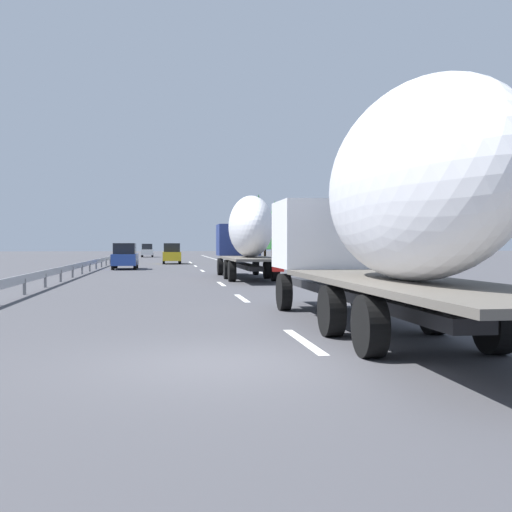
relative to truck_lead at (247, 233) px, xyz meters
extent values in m
plane|color=#424247|center=(16.03, 3.60, -2.48)|extent=(260.00, 260.00, 0.00)
cube|color=white|center=(-21.97, 1.80, -2.48)|extent=(3.20, 0.20, 0.01)
cube|color=white|center=(-12.21, 1.80, -2.48)|extent=(3.20, 0.20, 0.01)
cube|color=white|center=(-4.21, 1.80, -2.48)|extent=(3.20, 0.20, 0.01)
cube|color=white|center=(10.96, 1.80, -2.48)|extent=(3.20, 0.20, 0.01)
cube|color=white|center=(20.85, 1.80, -2.48)|extent=(3.20, 0.20, 0.01)
cube|color=white|center=(30.26, 1.80, -2.48)|extent=(3.20, 0.20, 0.01)
cube|color=white|center=(33.32, 1.80, -2.48)|extent=(3.20, 0.20, 0.01)
cube|color=white|center=(21.03, -1.90, -2.48)|extent=(110.00, 0.20, 0.01)
cube|color=navy|center=(4.39, 0.00, -0.33)|extent=(2.40, 2.50, 1.90)
cube|color=black|center=(5.49, 0.00, 0.17)|extent=(0.08, 2.12, 0.80)
cube|color=#262628|center=(1.60, 0.00, -1.81)|extent=(10.28, 0.70, 0.24)
cube|color=#59544C|center=(-1.20, 0.00, -1.34)|extent=(8.77, 2.50, 0.12)
ellipsoid|color=white|center=(-1.13, 0.00, 0.33)|extent=(6.40, 2.20, 3.22)
cube|color=red|center=(-5.56, -0.69, -1.58)|extent=(0.04, 0.56, 0.56)
cylinder|color=black|center=(4.39, 1.10, -1.96)|extent=(1.04, 0.30, 1.04)
cylinder|color=black|center=(4.39, -1.10, -1.96)|extent=(1.04, 0.30, 1.04)
cylinder|color=black|center=(0.00, 1.10, -1.96)|extent=(1.04, 0.35, 1.04)
cylinder|color=black|center=(0.00, -1.10, -1.96)|extent=(1.04, 0.35, 1.04)
cylinder|color=black|center=(-2.40, 1.10, -1.96)|extent=(1.04, 0.35, 1.04)
cylinder|color=black|center=(-2.40, -1.10, -1.96)|extent=(1.04, 0.35, 1.04)
cube|color=silver|center=(-16.32, 0.00, -0.33)|extent=(2.40, 2.50, 1.90)
cube|color=black|center=(-15.22, 0.00, 0.17)|extent=(0.08, 2.12, 0.80)
cube|color=#262628|center=(-19.48, 0.00, -1.81)|extent=(11.62, 0.70, 0.24)
cube|color=#59544C|center=(-22.63, 0.00, -1.34)|extent=(10.23, 2.50, 0.12)
ellipsoid|color=white|center=(-22.72, 0.00, 0.50)|extent=(7.70, 2.20, 3.58)
cylinder|color=black|center=(-16.32, 1.10, -1.96)|extent=(1.04, 0.30, 1.04)
cylinder|color=black|center=(-16.32, -1.10, -1.96)|extent=(1.04, 0.30, 1.04)
cylinder|color=black|center=(-21.43, 1.10, -1.96)|extent=(1.04, 0.35, 1.04)
cylinder|color=black|center=(-21.43, -1.10, -1.96)|extent=(1.04, 0.35, 1.04)
cylinder|color=black|center=(-23.83, 1.10, -1.96)|extent=(1.04, 0.35, 1.04)
cylinder|color=black|center=(-23.83, -1.10, -1.96)|extent=(1.04, 0.35, 1.04)
cube|color=white|center=(61.25, 7.04, -1.74)|extent=(4.64, 1.70, 0.84)
cube|color=black|center=(60.90, 7.04, -0.91)|extent=(2.55, 1.50, 0.83)
cylinder|color=black|center=(62.69, 7.79, -2.16)|extent=(0.64, 0.22, 0.64)
cylinder|color=black|center=(62.69, 6.29, -2.16)|extent=(0.64, 0.22, 0.64)
cylinder|color=black|center=(59.81, 7.79, -2.16)|extent=(0.64, 0.22, 0.64)
cylinder|color=black|center=(59.81, 6.29, -2.16)|extent=(0.64, 0.22, 0.64)
cube|color=gold|center=(27.64, 3.78, -1.74)|extent=(4.27, 1.74, 0.84)
cube|color=black|center=(27.32, 3.78, -0.91)|extent=(2.35, 1.53, 0.84)
cylinder|color=black|center=(28.96, 4.55, -2.16)|extent=(0.64, 0.22, 0.64)
cylinder|color=black|center=(28.96, 3.01, -2.16)|extent=(0.64, 0.22, 0.64)
cylinder|color=black|center=(26.31, 4.55, -2.16)|extent=(0.64, 0.22, 0.64)
cylinder|color=black|center=(26.31, 3.01, -2.16)|extent=(0.64, 0.22, 0.64)
cube|color=#28479E|center=(14.73, 7.43, -1.74)|extent=(4.66, 1.80, 0.84)
cube|color=black|center=(14.38, 7.43, -0.92)|extent=(2.56, 1.58, 0.81)
cylinder|color=black|center=(16.18, 8.23, -2.16)|extent=(0.64, 0.22, 0.64)
cylinder|color=black|center=(16.18, 6.63, -2.16)|extent=(0.64, 0.22, 0.64)
cylinder|color=black|center=(13.29, 8.23, -2.16)|extent=(0.64, 0.22, 0.64)
cylinder|color=black|center=(13.29, 6.63, -2.16)|extent=(0.64, 0.22, 0.64)
cylinder|color=gray|center=(24.90, -3.10, -1.18)|extent=(0.10, 0.10, 2.62)
cube|color=#2D569E|center=(24.90, -3.10, 0.48)|extent=(0.06, 0.90, 0.70)
cylinder|color=#472D19|center=(38.18, -8.25, -1.81)|extent=(0.32, 0.32, 1.35)
cone|color=#286B2D|center=(38.18, -8.25, 1.69)|extent=(3.63, 3.63, 5.64)
cylinder|color=#472D19|center=(34.76, -7.45, -1.78)|extent=(0.36, 0.36, 1.42)
cone|color=#286B2D|center=(34.76, -7.45, 1.06)|extent=(3.06, 3.06, 4.25)
cylinder|color=#472D19|center=(39.55, -7.32, -1.83)|extent=(0.27, 0.27, 1.31)
cone|color=#194C1E|center=(39.55, -7.32, 0.99)|extent=(2.84, 2.84, 4.34)
cylinder|color=#472D19|center=(38.20, -8.68, -1.74)|extent=(0.25, 0.25, 1.50)
cone|color=#286B2D|center=(38.20, -8.68, 0.87)|extent=(3.75, 3.75, 3.73)
cylinder|color=#472D19|center=(38.10, -6.33, -1.56)|extent=(0.31, 0.31, 1.85)
cone|color=#1E5B23|center=(38.10, -6.33, 2.30)|extent=(2.93, 2.93, 5.86)
cube|color=#9EA0A5|center=(19.03, 9.60, -1.88)|extent=(94.00, 0.06, 0.32)
cube|color=slate|center=(-9.58, 9.60, -2.18)|extent=(0.10, 0.10, 0.60)
cube|color=slate|center=(-5.49, 9.60, -2.18)|extent=(0.10, 0.10, 0.60)
cube|color=slate|center=(-1.40, 9.60, -2.18)|extent=(0.10, 0.10, 0.60)
cube|color=slate|center=(2.68, 9.60, -2.18)|extent=(0.10, 0.10, 0.60)
cube|color=slate|center=(6.77, 9.60, -2.18)|extent=(0.10, 0.10, 0.60)
cube|color=slate|center=(10.86, 9.60, -2.18)|extent=(0.10, 0.10, 0.60)
cube|color=slate|center=(14.94, 9.60, -2.18)|extent=(0.10, 0.10, 0.60)
cube|color=slate|center=(19.03, 9.60, -2.18)|extent=(0.10, 0.10, 0.60)
cube|color=slate|center=(23.12, 9.60, -2.18)|extent=(0.10, 0.10, 0.60)
cube|color=slate|center=(27.20, 9.60, -2.18)|extent=(0.10, 0.10, 0.60)
cube|color=slate|center=(31.29, 9.60, -2.18)|extent=(0.10, 0.10, 0.60)
cube|color=slate|center=(35.38, 9.60, -2.18)|extent=(0.10, 0.10, 0.60)
cube|color=slate|center=(39.47, 9.60, -2.18)|extent=(0.10, 0.10, 0.60)
cube|color=slate|center=(43.55, 9.60, -2.18)|extent=(0.10, 0.10, 0.60)
cube|color=slate|center=(47.64, 9.60, -2.18)|extent=(0.10, 0.10, 0.60)
cube|color=slate|center=(51.73, 9.60, -2.18)|extent=(0.10, 0.10, 0.60)
cube|color=slate|center=(55.81, 9.60, -2.18)|extent=(0.10, 0.10, 0.60)
cube|color=slate|center=(59.90, 9.60, -2.18)|extent=(0.10, 0.10, 0.60)
cube|color=slate|center=(63.99, 9.60, -2.18)|extent=(0.10, 0.10, 0.60)
camera|label=1|loc=(-33.75, 4.44, -0.62)|focal=43.99mm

